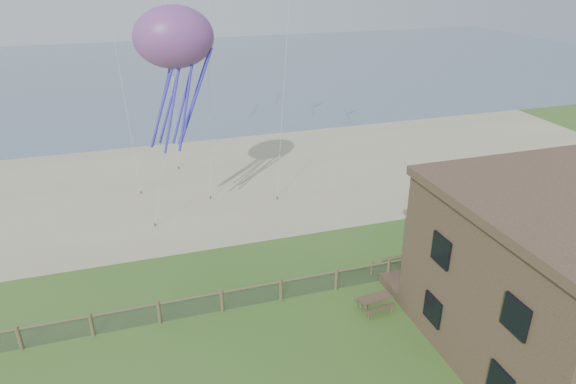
% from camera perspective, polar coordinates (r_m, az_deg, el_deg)
% --- Properties ---
extents(sand_beach, '(72.00, 20.00, 0.02)m').
position_cam_1_polar(sand_beach, '(40.25, -7.37, 1.26)').
color(sand_beach, tan).
rests_on(sand_beach, ground).
extents(ocean, '(160.00, 68.00, 0.02)m').
position_cam_1_polar(ocean, '(82.27, -13.24, 12.91)').
color(ocean, slate).
rests_on(ocean, ground).
extents(chainlink_fence, '(36.20, 0.20, 1.25)m').
position_cam_1_polar(chainlink_fence, '(26.28, -0.80, -10.92)').
color(chainlink_fence, brown).
rests_on(chainlink_fence, ground).
extents(motel_deck, '(15.00, 2.00, 0.50)m').
position_cam_1_polar(motel_deck, '(31.42, 23.34, -7.36)').
color(motel_deck, brown).
rests_on(motel_deck, ground).
extents(picnic_table, '(1.79, 1.43, 0.70)m').
position_cam_1_polar(picnic_table, '(26.12, 9.59, -12.13)').
color(picnic_table, brown).
rests_on(picnic_table, ground).
extents(octopus_kite, '(4.59, 4.03, 7.87)m').
position_cam_1_polar(octopus_kite, '(28.17, -12.18, 12.37)').
color(octopus_kite, red).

